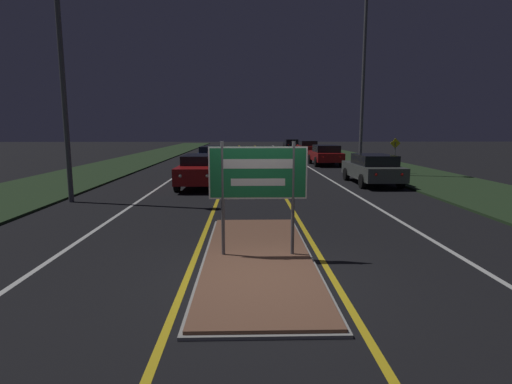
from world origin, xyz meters
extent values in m
plane|color=black|center=(0.00, 0.00, 0.00)|extent=(160.00, 160.00, 0.00)
cube|color=#999993|center=(0.00, 1.05, 0.03)|extent=(2.21, 6.39, 0.05)
cube|color=brown|center=(0.00, 1.05, 0.05)|extent=(2.09, 6.27, 0.10)
cube|color=#23381E|center=(-9.50, 20.00, 0.04)|extent=(5.00, 100.00, 0.08)
cube|color=#23381E|center=(9.50, 20.00, 0.04)|extent=(5.00, 100.00, 0.08)
cube|color=gold|center=(-1.30, 25.00, 0.00)|extent=(0.12, 70.00, 0.01)
cube|color=gold|center=(1.30, 25.00, 0.00)|extent=(0.12, 70.00, 0.01)
cube|color=silver|center=(-4.20, 25.00, 0.00)|extent=(0.12, 70.00, 0.01)
cube|color=silver|center=(4.20, 25.00, 0.00)|extent=(0.12, 70.00, 0.01)
cube|color=silver|center=(-7.20, 25.00, 0.00)|extent=(0.10, 70.00, 0.01)
cube|color=silver|center=(7.20, 25.00, 0.00)|extent=(0.10, 70.00, 0.01)
cylinder|color=#56565B|center=(-0.70, 1.05, 1.24)|extent=(0.07, 0.07, 2.28)
cylinder|color=#56565B|center=(0.70, 1.05, 1.24)|extent=(0.07, 0.07, 2.28)
cube|color=#19703D|center=(0.00, 1.05, 1.77)|extent=(1.95, 0.04, 1.04)
cube|color=white|center=(0.00, 1.03, 1.77)|extent=(1.95, 0.00, 1.04)
cube|color=#19703D|center=(0.00, 1.03, 1.77)|extent=(1.89, 0.01, 0.98)
cube|color=white|center=(0.00, 1.03, 1.95)|extent=(1.36, 0.01, 0.19)
cube|color=white|center=(0.00, 1.03, 1.58)|extent=(1.07, 0.01, 0.15)
cylinder|color=#56565B|center=(-6.60, 7.70, 4.70)|extent=(0.18, 0.18, 9.39)
cylinder|color=#56565B|center=(6.28, 15.78, 4.91)|extent=(0.18, 0.18, 9.81)
cube|color=#4C514C|center=(5.85, 12.23, 0.64)|extent=(1.80, 4.68, 0.64)
cube|color=black|center=(5.85, 11.94, 1.20)|extent=(1.59, 2.44, 0.48)
sphere|color=red|center=(5.29, 9.90, 0.72)|extent=(0.14, 0.14, 0.14)
sphere|color=red|center=(6.40, 9.90, 0.72)|extent=(0.14, 0.14, 0.14)
cylinder|color=black|center=(4.99, 13.68, 0.32)|extent=(0.22, 0.65, 0.65)
cylinder|color=black|center=(6.71, 13.68, 0.32)|extent=(0.22, 0.65, 0.65)
cylinder|color=black|center=(4.99, 10.77, 0.32)|extent=(0.22, 0.65, 0.65)
cylinder|color=black|center=(6.71, 10.77, 0.32)|extent=(0.22, 0.65, 0.65)
cube|color=maroon|center=(5.65, 22.58, 0.67)|extent=(1.88, 4.39, 0.62)
cube|color=black|center=(5.65, 22.32, 1.23)|extent=(1.66, 2.28, 0.50)
sphere|color=red|center=(5.07, 20.40, 0.75)|extent=(0.14, 0.14, 0.14)
sphere|color=red|center=(6.23, 20.40, 0.75)|extent=(0.14, 0.14, 0.14)
cylinder|color=black|center=(4.75, 23.94, 0.36)|extent=(0.22, 0.72, 0.72)
cylinder|color=black|center=(6.55, 23.94, 0.36)|extent=(0.22, 0.72, 0.72)
cylinder|color=black|center=(4.75, 21.22, 0.36)|extent=(0.22, 0.72, 0.72)
cylinder|color=black|center=(6.55, 21.22, 0.36)|extent=(0.22, 0.72, 0.72)
cube|color=maroon|center=(6.00, 33.51, 0.67)|extent=(1.74, 4.52, 0.70)
cube|color=black|center=(6.00, 33.24, 1.27)|extent=(1.53, 2.35, 0.50)
sphere|color=red|center=(5.46, 31.27, 0.75)|extent=(0.14, 0.14, 0.14)
sphere|color=red|center=(6.53, 31.27, 0.75)|extent=(0.14, 0.14, 0.14)
cylinder|color=black|center=(5.17, 34.91, 0.32)|extent=(0.22, 0.63, 0.63)
cylinder|color=black|center=(6.83, 34.91, 0.32)|extent=(0.22, 0.63, 0.63)
cylinder|color=black|center=(5.17, 32.11, 0.32)|extent=(0.22, 0.63, 0.63)
cylinder|color=black|center=(6.83, 32.11, 0.32)|extent=(0.22, 0.63, 0.63)
cube|color=black|center=(5.85, 46.66, 0.60)|extent=(1.80, 4.18, 0.59)
cube|color=black|center=(5.85, 46.41, 1.12)|extent=(1.59, 2.17, 0.44)
sphere|color=red|center=(5.30, 44.59, 0.68)|extent=(0.14, 0.14, 0.14)
sphere|color=red|center=(6.41, 44.59, 0.68)|extent=(0.14, 0.14, 0.14)
cylinder|color=black|center=(4.99, 47.96, 0.31)|extent=(0.22, 0.61, 0.61)
cylinder|color=black|center=(6.72, 47.96, 0.31)|extent=(0.22, 0.61, 0.61)
cylinder|color=black|center=(4.99, 45.37, 0.31)|extent=(0.22, 0.61, 0.61)
cylinder|color=black|center=(6.72, 45.37, 0.31)|extent=(0.22, 0.61, 0.61)
cube|color=maroon|center=(-2.33, 11.51, 0.69)|extent=(1.74, 4.74, 0.70)
cube|color=black|center=(-2.33, 11.79, 1.25)|extent=(1.53, 2.46, 0.41)
sphere|color=white|center=(-2.87, 9.16, 0.78)|extent=(0.14, 0.14, 0.14)
sphere|color=white|center=(-1.79, 9.16, 0.78)|extent=(0.14, 0.14, 0.14)
cylinder|color=black|center=(-3.16, 10.04, 0.34)|extent=(0.22, 0.68, 0.68)
cylinder|color=black|center=(-1.50, 10.04, 0.34)|extent=(0.22, 0.68, 0.68)
cylinder|color=black|center=(-3.16, 12.98, 0.34)|extent=(0.22, 0.68, 0.68)
cylinder|color=black|center=(-1.50, 12.98, 0.34)|extent=(0.22, 0.68, 0.68)
cube|color=navy|center=(-2.67, 21.69, 0.67)|extent=(1.79, 4.74, 0.68)
cube|color=black|center=(-2.67, 21.97, 1.22)|extent=(1.58, 2.46, 0.42)
sphere|color=white|center=(-3.22, 19.34, 0.76)|extent=(0.14, 0.14, 0.14)
sphere|color=white|center=(-2.11, 19.34, 0.76)|extent=(0.14, 0.14, 0.14)
cylinder|color=black|center=(-3.53, 20.22, 0.34)|extent=(0.22, 0.67, 0.67)
cylinder|color=black|center=(-1.81, 20.22, 0.34)|extent=(0.22, 0.67, 0.67)
cylinder|color=black|center=(-3.53, 23.15, 0.34)|extent=(0.22, 0.67, 0.67)
cylinder|color=black|center=(-1.81, 23.15, 0.34)|extent=(0.22, 0.67, 0.67)
cylinder|color=#56565B|center=(8.47, 16.34, 0.98)|extent=(0.06, 0.06, 1.80)
cube|color=yellow|center=(8.47, 16.34, 1.82)|extent=(0.60, 0.02, 0.60)
camera|label=1|loc=(-0.24, -6.78, 2.61)|focal=28.00mm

